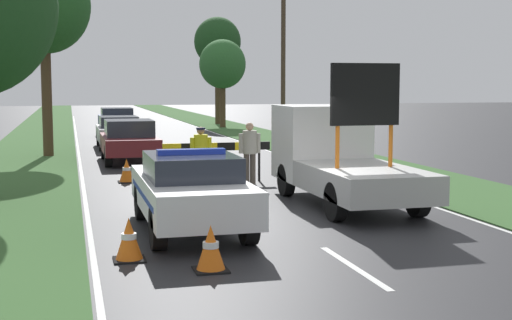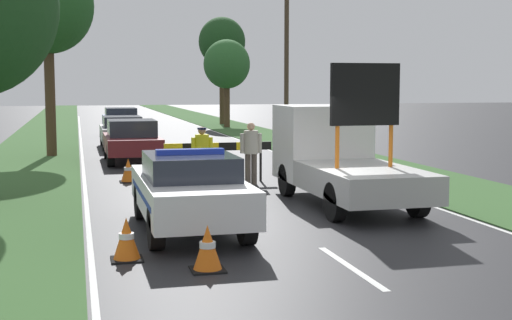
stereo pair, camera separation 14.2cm
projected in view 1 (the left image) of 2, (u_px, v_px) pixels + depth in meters
ground_plane at (284, 222)px, 14.29m from camera, size 160.00×160.00×0.00m
lane_markings at (176, 152)px, 28.74m from camera, size 7.70×67.85×0.01m
grass_verge_left at (35, 145)px, 32.10m from camera, size 3.48×120.00×0.03m
grass_verge_right at (275, 140)px, 34.94m from camera, size 3.48×120.00×0.03m
police_car at (190, 190)px, 13.35m from camera, size 1.81×4.61×1.57m
work_truck at (337, 156)px, 16.73m from camera, size 2.06×5.38×3.20m
road_barrier at (217, 149)px, 19.93m from camera, size 3.05×0.08×1.13m
police_officer at (201, 151)px, 19.04m from camera, size 0.58×0.37×1.62m
pedestrian_civilian at (250, 148)px, 19.58m from camera, size 0.61×0.39×1.71m
traffic_cone_near_police at (129, 239)px, 11.15m from camera, size 0.50×0.50×0.68m
traffic_cone_centre_front at (127, 171)px, 20.02m from camera, size 0.49×0.49×0.67m
traffic_cone_near_truck at (211, 248)px, 10.54m from camera, size 0.50×0.50×0.69m
queued_car_wagon_maroon at (129, 140)px, 25.14m from camera, size 1.84×4.27×1.50m
queued_car_sedan_silver at (119, 131)px, 30.61m from camera, size 1.78×4.25×1.38m
queued_car_hatch_blue at (117, 122)px, 37.13m from camera, size 1.77×4.17×1.52m
roadside_tree_near_left at (222, 65)px, 44.71m from camera, size 2.93×2.93×5.53m
roadside_tree_near_right at (44, 6)px, 26.57m from camera, size 3.44×3.44×7.50m
roadside_tree_mid_right at (218, 43)px, 48.03m from camera, size 3.15×3.15×7.25m
utility_pole at (283, 46)px, 30.88m from camera, size 1.20×0.20×8.52m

